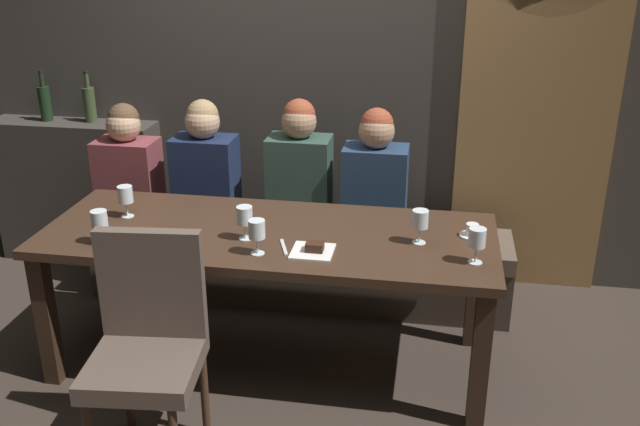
# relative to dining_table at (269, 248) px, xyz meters

# --- Properties ---
(ground) EXTENTS (9.00, 9.00, 0.00)m
(ground) POSITION_rel_dining_table_xyz_m (0.00, 0.00, -0.65)
(ground) COLOR #382D26
(back_wall_tiled) EXTENTS (6.00, 0.12, 3.00)m
(back_wall_tiled) POSITION_rel_dining_table_xyz_m (0.00, 1.22, 0.85)
(back_wall_tiled) COLOR #423D38
(back_wall_tiled) RESTS_ON ground
(arched_door) EXTENTS (0.90, 0.05, 2.55)m
(arched_door) POSITION_rel_dining_table_xyz_m (1.35, 1.15, 0.71)
(arched_door) COLOR olive
(arched_door) RESTS_ON ground
(back_counter) EXTENTS (1.10, 0.28, 0.95)m
(back_counter) POSITION_rel_dining_table_xyz_m (-1.55, 1.04, -0.18)
(back_counter) COLOR #38342F
(back_counter) RESTS_ON ground
(dining_table) EXTENTS (2.20, 0.84, 0.74)m
(dining_table) POSITION_rel_dining_table_xyz_m (0.00, 0.00, 0.00)
(dining_table) COLOR #342217
(dining_table) RESTS_ON ground
(banquette_bench) EXTENTS (2.50, 0.44, 0.45)m
(banquette_bench) POSITION_rel_dining_table_xyz_m (0.00, 0.70, -0.42)
(banquette_bench) COLOR #40352A
(banquette_bench) RESTS_ON ground
(chair_near_side) EXTENTS (0.48, 0.48, 0.98)m
(chair_near_side) POSITION_rel_dining_table_xyz_m (-0.34, -0.72, -0.09)
(chair_near_side) COLOR #3D281C
(chair_near_side) RESTS_ON ground
(diner_redhead) EXTENTS (0.36, 0.24, 0.72)m
(diner_redhead) POSITION_rel_dining_table_xyz_m (-1.03, 0.70, 0.14)
(diner_redhead) COLOR brown
(diner_redhead) RESTS_ON banquette_bench
(diner_bearded) EXTENTS (0.36, 0.24, 0.76)m
(diner_bearded) POSITION_rel_dining_table_xyz_m (-0.54, 0.69, 0.16)
(diner_bearded) COLOR #192342
(diner_bearded) RESTS_ON banquette_bench
(diner_far_end) EXTENTS (0.36, 0.24, 0.78)m
(diner_far_end) POSITION_rel_dining_table_xyz_m (0.01, 0.73, 0.17)
(diner_far_end) COLOR #2D473D
(diner_far_end) RESTS_ON banquette_bench
(diner_near_end) EXTENTS (0.36, 0.24, 0.75)m
(diner_near_end) POSITION_rel_dining_table_xyz_m (0.45, 0.70, 0.15)
(diner_near_end) COLOR navy
(diner_near_end) RESTS_ON banquette_bench
(wine_bottle_dark_red) EXTENTS (0.08, 0.08, 0.33)m
(wine_bottle_dark_red) POSITION_rel_dining_table_xyz_m (-1.72, 1.05, 0.42)
(wine_bottle_dark_red) COLOR black
(wine_bottle_dark_red) RESTS_ON back_counter
(wine_bottle_pale_label) EXTENTS (0.08, 0.08, 0.33)m
(wine_bottle_pale_label) POSITION_rel_dining_table_xyz_m (-1.42, 1.07, 0.42)
(wine_bottle_pale_label) COLOR #384728
(wine_bottle_pale_label) RESTS_ON back_counter
(wine_glass_center_back) EXTENTS (0.08, 0.08, 0.16)m
(wine_glass_center_back) POSITION_rel_dining_table_xyz_m (-0.73, -0.27, 0.20)
(wine_glass_center_back) COLOR silver
(wine_glass_center_back) RESTS_ON dining_table
(wine_glass_near_left) EXTENTS (0.08, 0.08, 0.16)m
(wine_glass_near_left) POSITION_rel_dining_table_xyz_m (-0.08, -0.11, 0.20)
(wine_glass_near_left) COLOR silver
(wine_glass_near_left) RESTS_ON dining_table
(wine_glass_end_right) EXTENTS (0.08, 0.08, 0.16)m
(wine_glass_end_right) POSITION_rel_dining_table_xyz_m (0.01, -0.26, 0.20)
(wine_glass_end_right) COLOR silver
(wine_glass_end_right) RESTS_ON dining_table
(wine_glass_far_right) EXTENTS (0.08, 0.08, 0.16)m
(wine_glass_far_right) POSITION_rel_dining_table_xyz_m (0.73, -0.01, 0.20)
(wine_glass_far_right) COLOR silver
(wine_glass_far_right) RESTS_ON dining_table
(wine_glass_far_left) EXTENTS (0.08, 0.08, 0.16)m
(wine_glass_far_left) POSITION_rel_dining_table_xyz_m (0.98, -0.19, 0.20)
(wine_glass_far_left) COLOR silver
(wine_glass_far_left) RESTS_ON dining_table
(wine_glass_near_right) EXTENTS (0.08, 0.08, 0.16)m
(wine_glass_near_right) POSITION_rel_dining_table_xyz_m (-0.75, 0.06, 0.20)
(wine_glass_near_right) COLOR silver
(wine_glass_near_right) RESTS_ON dining_table
(espresso_cup) EXTENTS (0.12, 0.12, 0.06)m
(espresso_cup) POSITION_rel_dining_table_xyz_m (0.97, 0.11, 0.11)
(espresso_cup) COLOR white
(espresso_cup) RESTS_ON dining_table
(dessert_plate) EXTENTS (0.19, 0.19, 0.05)m
(dessert_plate) POSITION_rel_dining_table_xyz_m (0.26, -0.20, 0.10)
(dessert_plate) COLOR white
(dessert_plate) RESTS_ON dining_table
(fork_on_table) EXTENTS (0.07, 0.17, 0.01)m
(fork_on_table) POSITION_rel_dining_table_xyz_m (0.12, -0.17, 0.09)
(fork_on_table) COLOR silver
(fork_on_table) RESTS_ON dining_table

